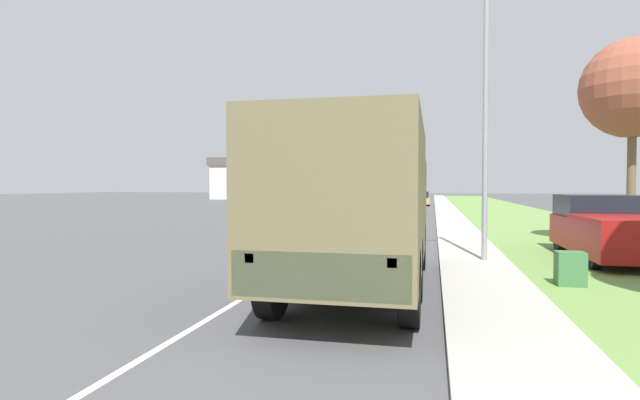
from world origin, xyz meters
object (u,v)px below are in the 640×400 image
at_px(car_nearest_ahead, 320,213).
at_px(car_fourth_ahead, 388,197).
at_px(military_truck, 361,202).
at_px(pickup_truck, 609,229).
at_px(lamp_post, 478,88).
at_px(car_farthest_ahead, 396,195).
at_px(car_third_ahead, 420,199).
at_px(car_second_ahead, 413,205).

relative_size(car_nearest_ahead, car_fourth_ahead, 1.03).
distance_m(military_truck, car_nearest_ahead, 13.84).
xyz_separation_m(car_nearest_ahead, car_fourth_ahead, (-0.06, 37.03, -0.12)).
bearing_deg(car_nearest_ahead, military_truck, -73.97).
relative_size(pickup_truck, lamp_post, 0.67).
bearing_deg(car_farthest_ahead, military_truck, -86.54).
relative_size(military_truck, car_nearest_ahead, 1.86).
xyz_separation_m(car_third_ahead, car_fourth_ahead, (-4.00, 8.15, -0.02)).
distance_m(military_truck, car_farthest_ahead, 62.27).
bearing_deg(car_farthest_ahead, car_nearest_ahead, -90.06).
distance_m(car_nearest_ahead, car_third_ahead, 29.14).
height_order(military_truck, pickup_truck, military_truck).
relative_size(car_fourth_ahead, car_farthest_ahead, 0.86).
bearing_deg(car_fourth_ahead, car_farthest_ahead, 89.46).
relative_size(military_truck, car_farthest_ahead, 1.65).
bearing_deg(lamp_post, car_nearest_ahead, 124.33).
bearing_deg(car_fourth_ahead, car_third_ahead, -63.89).
bearing_deg(car_farthest_ahead, car_fourth_ahead, -90.54).
height_order(military_truck, car_farthest_ahead, military_truck).
bearing_deg(military_truck, car_third_ahead, 89.83).
height_order(car_nearest_ahead, car_third_ahead, car_nearest_ahead).
distance_m(car_second_ahead, car_farthest_ahead, 35.81).
bearing_deg(car_nearest_ahead, car_third_ahead, 82.24).
bearing_deg(car_farthest_ahead, car_second_ahead, -84.01).
bearing_deg(car_third_ahead, car_nearest_ahead, -97.76).
height_order(military_truck, car_fourth_ahead, military_truck).
relative_size(car_fourth_ahead, lamp_post, 0.53).
xyz_separation_m(car_nearest_ahead, pickup_truck, (10.01, -7.65, 0.12)).
bearing_deg(military_truck, car_farthest_ahead, 93.46).
xyz_separation_m(car_fourth_ahead, car_farthest_ahead, (0.11, 11.85, 0.08)).
xyz_separation_m(military_truck, car_third_ahead, (0.12, 42.14, -1.12)).
bearing_deg(car_second_ahead, car_fourth_ahead, 99.20).
height_order(pickup_truck, lamp_post, lamp_post).
relative_size(car_farthest_ahead, lamp_post, 0.62).
relative_size(car_second_ahead, car_fourth_ahead, 1.07).
bearing_deg(car_nearest_ahead, car_second_ahead, 74.07).
relative_size(car_third_ahead, car_farthest_ahead, 0.93).
bearing_deg(car_second_ahead, lamp_post, -83.54).
bearing_deg(car_nearest_ahead, lamp_post, -55.67).
distance_m(car_nearest_ahead, car_farthest_ahead, 48.88).
xyz_separation_m(military_truck, car_second_ahead, (-0.02, 26.53, -1.12)).
bearing_deg(military_truck, car_nearest_ahead, 106.03).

